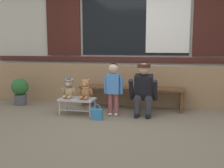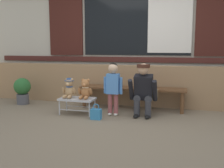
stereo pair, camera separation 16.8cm
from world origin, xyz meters
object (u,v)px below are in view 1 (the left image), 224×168
(small_display_bench, at_px, (77,100))
(handbag_on_ground, at_px, (97,114))
(teddy_bear_with_hat, at_px, (69,89))
(adult_crouching, at_px, (144,89))
(wooden_bench_long, at_px, (131,90))
(teddy_bear_plain, at_px, (85,90))
(child_standing, at_px, (113,83))
(potted_plant, at_px, (20,90))

(small_display_bench, xyz_separation_m, handbag_on_ground, (0.45, -0.24, -0.17))
(teddy_bear_with_hat, bearing_deg, adult_crouching, 8.25)
(wooden_bench_long, relative_size, teddy_bear_plain, 5.78)
(small_display_bench, relative_size, teddy_bear_with_hat, 1.76)
(small_display_bench, distance_m, handbag_on_ground, 0.54)
(teddy_bear_plain, bearing_deg, adult_crouching, 10.78)
(child_standing, bearing_deg, teddy_bear_with_hat, -174.02)
(child_standing, height_order, adult_crouching, child_standing)
(teddy_bear_plain, bearing_deg, teddy_bear_with_hat, 179.87)
(wooden_bench_long, distance_m, teddy_bear_plain, 0.99)
(wooden_bench_long, relative_size, potted_plant, 3.68)
(handbag_on_ground, bearing_deg, child_standing, 57.49)
(potted_plant, bearing_deg, small_display_bench, -17.59)
(child_standing, distance_m, adult_crouching, 0.56)
(small_display_bench, relative_size, adult_crouching, 0.67)
(wooden_bench_long, relative_size, handbag_on_ground, 7.72)
(teddy_bear_with_hat, height_order, adult_crouching, adult_crouching)
(adult_crouching, bearing_deg, teddy_bear_plain, -169.22)
(wooden_bench_long, height_order, adult_crouching, adult_crouching)
(small_display_bench, relative_size, handbag_on_ground, 2.35)
(child_standing, bearing_deg, teddy_bear_plain, -170.17)
(handbag_on_ground, bearing_deg, adult_crouching, 30.49)
(child_standing, relative_size, potted_plant, 1.68)
(wooden_bench_long, distance_m, small_display_bench, 1.12)
(wooden_bench_long, distance_m, adult_crouching, 0.56)
(small_display_bench, height_order, potted_plant, potted_plant)
(wooden_bench_long, relative_size, small_display_bench, 3.28)
(adult_crouching, xyz_separation_m, handbag_on_ground, (-0.75, -0.44, -0.38))
(small_display_bench, height_order, adult_crouching, adult_crouching)
(teddy_bear_with_hat, relative_size, child_standing, 0.38)
(child_standing, distance_m, potted_plant, 2.19)
(teddy_bear_with_hat, distance_m, adult_crouching, 1.37)
(handbag_on_ground, relative_size, potted_plant, 0.48)
(wooden_bench_long, xyz_separation_m, small_display_bench, (-0.90, -0.66, -0.11))
(adult_crouching, bearing_deg, teddy_bear_with_hat, -171.75)
(teddy_bear_with_hat, height_order, potted_plant, teddy_bear_with_hat)
(wooden_bench_long, xyz_separation_m, child_standing, (-0.24, -0.57, 0.22))
(small_display_bench, bearing_deg, potted_plant, 162.41)
(teddy_bear_plain, distance_m, potted_plant, 1.71)
(potted_plant, bearing_deg, adult_crouching, -5.76)
(child_standing, xyz_separation_m, potted_plant, (-2.14, 0.38, -0.27))
(wooden_bench_long, bearing_deg, teddy_bear_with_hat, -148.01)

